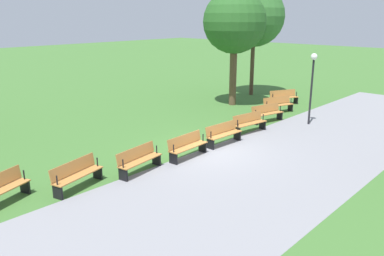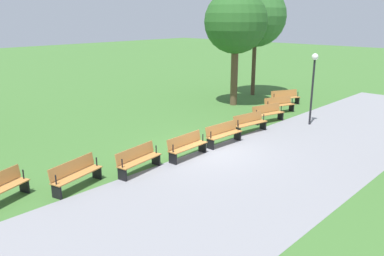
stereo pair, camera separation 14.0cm
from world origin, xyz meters
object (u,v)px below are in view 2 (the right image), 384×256
object	(u,v)px
bench_1	(279,105)
lamp_post	(313,75)
bench_5	(187,146)
tree_3	(256,16)
bench_2	(268,113)
tree_0	(236,22)
bench_4	(223,133)
bench_3	(250,123)
bench_6	(138,159)
bench_7	(76,174)
bench_0	(285,97)

from	to	relation	value
bench_1	lamp_post	distance (m)	3.37
bench_5	tree_3	distance (m)	14.19
bench_1	bench_5	distance (m)	8.92
bench_2	lamp_post	distance (m)	2.93
bench_5	tree_0	xyz separation A→B (m)	(-8.74, -4.43, 4.45)
bench_4	tree_3	world-z (taller)	tree_3
bench_2	bench_3	size ratio (longest dim) A/B	1.01
bench_1	tree_0	size ratio (longest dim) A/B	0.28
bench_1	bench_6	world-z (taller)	same
bench_6	tree_0	distance (m)	12.57
bench_5	bench_7	world-z (taller)	same
bench_0	bench_7	size ratio (longest dim) A/B	0.98
bench_7	lamp_post	size ratio (longest dim) A/B	0.54
bench_2	bench_7	bearing A→B (deg)	13.74
lamp_post	bench_3	bearing A→B (deg)	-23.19
bench_2	bench_6	bearing A→B (deg)	16.47
tree_3	bench_3	bearing A→B (deg)	33.88
bench_2	tree_3	size ratio (longest dim) A/B	0.26
bench_2	bench_6	xyz separation A→B (m)	(8.91, 0.43, 0.00)
bench_1	bench_4	bearing A→B (deg)	30.17
bench_0	tree_0	size ratio (longest dim) A/B	0.28
bench_7	lamp_post	bearing A→B (deg)	157.75
bench_4	bench_6	size ratio (longest dim) A/B	0.99
bench_3	tree_3	xyz separation A→B (m)	(-7.74, -5.20, 4.78)
bench_0	tree_3	world-z (taller)	tree_3
bench_2	bench_3	distance (m)	2.24
bench_6	lamp_post	distance (m)	10.27
bench_1	bench_2	xyz separation A→B (m)	(2.15, 0.63, 0.00)
tree_3	bench_4	bearing A→B (deg)	28.48
bench_1	bench_7	world-z (taller)	same
tree_0	bench_6	bearing A→B (deg)	20.99
tree_3	bench_6	bearing A→B (deg)	19.78
bench_6	bench_7	bearing A→B (deg)	-19.18
bench_2	bench_5	distance (m)	6.71
bench_3	bench_0	bearing A→B (deg)	-155.36
bench_2	bench_3	xyz separation A→B (m)	(2.20, 0.43, 0.00)
bench_5	tree_3	bearing A→B (deg)	-158.86
bench_2	lamp_post	bearing A→B (deg)	133.85
bench_7	tree_0	xyz separation A→B (m)	(-13.18, -3.79, 4.45)
bench_7	bench_0	bearing A→B (deg)	171.72
bench_3	lamp_post	size ratio (longest dim) A/B	0.54
bench_4	bench_3	bearing A→B (deg)	-171.79
bench_2	lamp_post	xyz separation A→B (m)	(-1.06, 1.82, 2.04)
bench_2	bench_4	bearing A→B (deg)	21.94
bench_6	bench_4	bearing A→B (deg)	169.02
bench_3	bench_5	distance (m)	4.48
bench_3	bench_4	bearing A→B (deg)	13.71
bench_4	lamp_post	world-z (taller)	lamp_post
bench_1	bench_2	world-z (taller)	same
bench_0	bench_3	bearing A→B (deg)	41.13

